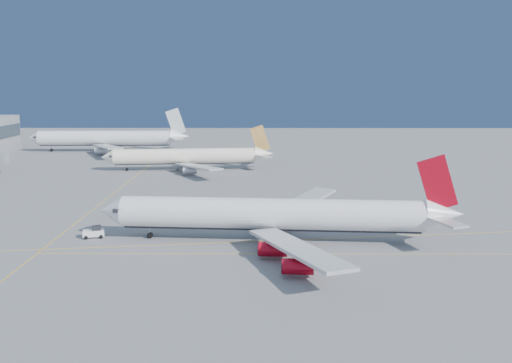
# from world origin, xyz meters

# --- Properties ---
(ground) EXTENTS (500.00, 500.00, 0.00)m
(ground) POSITION_xyz_m (0.00, 0.00, 0.00)
(ground) COLOR slate
(ground) RESTS_ON ground
(taxiway_lines) EXTENTS (118.86, 140.00, 0.02)m
(taxiway_lines) POSITION_xyz_m (-14.71, 6.34, 0.01)
(taxiway_lines) COLOR #EFAD0D
(taxiway_lines) RESTS_ON ground
(airliner_virgin) EXTENTS (68.66, 61.50, 16.93)m
(airliner_virgin) POSITION_xyz_m (2.77, -5.93, 5.10)
(airliner_virgin) COLOR white
(airliner_virgin) RESTS_ON ground
(airliner_etihad) EXTENTS (58.01, 53.32, 15.13)m
(airliner_etihad) POSITION_xyz_m (-24.61, 80.49, 4.61)
(airliner_etihad) COLOR white
(airliner_etihad) RESTS_ON ground
(airliner_third) EXTENTS (68.78, 63.59, 18.49)m
(airliner_third) POSITION_xyz_m (-64.70, 130.62, 5.60)
(airliner_third) COLOR white
(airliner_third) RESTS_ON ground
(pushback_tug) EXTENTS (4.38, 3.23, 2.26)m
(pushback_tug) POSITION_xyz_m (-32.83, -3.63, 1.05)
(pushback_tug) COLOR white
(pushback_tug) RESTS_ON ground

